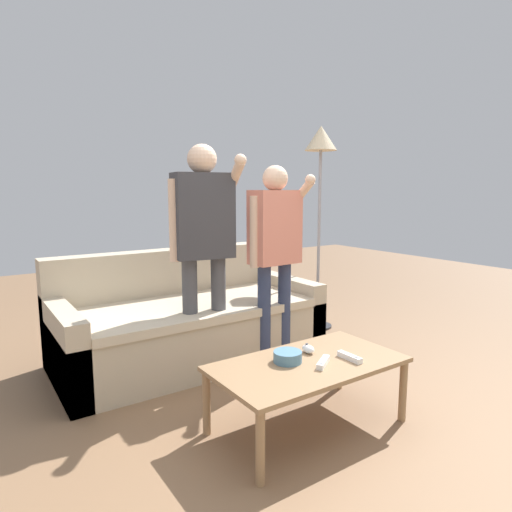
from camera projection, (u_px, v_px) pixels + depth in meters
ground_plane at (324, 424)px, 2.48m from camera, size 12.00×12.00×0.00m
couch at (188, 322)px, 3.45m from camera, size 1.98×0.96×0.83m
coffee_table at (308, 369)px, 2.41m from camera, size 1.06×0.57×0.38m
snack_bowl at (288, 357)px, 2.39m from camera, size 0.16×0.16×0.06m
game_remote_nunchuk at (308, 349)px, 2.53m from camera, size 0.06×0.09×0.05m
floor_lamp at (320, 158)px, 4.03m from camera, size 0.29×0.29×1.89m
player_right at (275, 242)px, 3.21m from camera, size 0.45×0.30×1.49m
player_center at (203, 233)px, 3.03m from camera, size 0.47×0.39×1.62m
game_remote_wand_near at (323, 362)px, 2.35m from camera, size 0.16×0.12×0.03m
game_remote_wand_far at (350, 357)px, 2.43m from camera, size 0.04×0.16×0.03m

